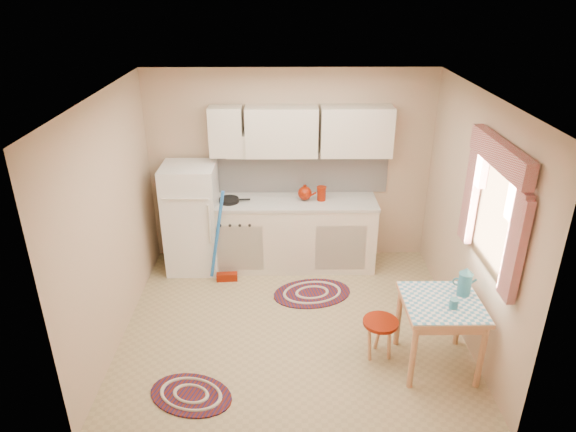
# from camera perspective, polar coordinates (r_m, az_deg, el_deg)

# --- Properties ---
(room_shell) EXTENTS (3.64, 3.60, 2.52)m
(room_shell) POSITION_cam_1_polar(r_m,az_deg,el_deg) (5.21, 2.18, 4.05)
(room_shell) COLOR tan
(room_shell) RESTS_ON ground
(fridge) EXTENTS (0.65, 0.60, 1.40)m
(fridge) POSITION_cam_1_polar(r_m,az_deg,el_deg) (6.58, -10.63, -0.25)
(fridge) COLOR white
(fridge) RESTS_ON ground
(broom) EXTENTS (0.29, 0.14, 1.20)m
(broom) POSITION_cam_1_polar(r_m,az_deg,el_deg) (6.25, -7.04, -2.42)
(broom) COLOR blue
(broom) RESTS_ON ground
(base_cabinets) EXTENTS (2.25, 0.60, 0.88)m
(base_cabinets) POSITION_cam_1_polar(r_m,az_deg,el_deg) (6.64, -0.18, -2.06)
(base_cabinets) COLOR beige
(base_cabinets) RESTS_ON ground
(countertop) EXTENTS (2.27, 0.62, 0.04)m
(countertop) POSITION_cam_1_polar(r_m,az_deg,el_deg) (6.45, -0.18, 1.59)
(countertop) COLOR #BBB9B1
(countertop) RESTS_ON base_cabinets
(frying_pan) EXTENTS (0.26, 0.26, 0.05)m
(frying_pan) POSITION_cam_1_polar(r_m,az_deg,el_deg) (6.42, -6.58, 1.75)
(frying_pan) COLOR black
(frying_pan) RESTS_ON countertop
(red_kettle) EXTENTS (0.24, 0.23, 0.19)m
(red_kettle) POSITION_cam_1_polar(r_m,az_deg,el_deg) (6.41, 1.88, 2.55)
(red_kettle) COLOR maroon
(red_kettle) RESTS_ON countertop
(red_canister) EXTENTS (0.13, 0.13, 0.16)m
(red_canister) POSITION_cam_1_polar(r_m,az_deg,el_deg) (6.42, 3.74, 2.43)
(red_canister) COLOR maroon
(red_canister) RESTS_ON countertop
(table) EXTENTS (0.72, 0.72, 0.72)m
(table) POSITION_cam_1_polar(r_m,az_deg,el_deg) (5.23, 16.31, -12.45)
(table) COLOR tan
(table) RESTS_ON ground
(stool) EXTENTS (0.40, 0.40, 0.42)m
(stool) POSITION_cam_1_polar(r_m,az_deg,el_deg) (5.29, 10.10, -13.24)
(stool) COLOR maroon
(stool) RESTS_ON ground
(coffee_pot) EXTENTS (0.20, 0.19, 0.31)m
(coffee_pot) POSITION_cam_1_polar(r_m,az_deg,el_deg) (5.11, 19.08, -6.82)
(coffee_pot) COLOR teal
(coffee_pot) RESTS_ON table
(mug) EXTENTS (0.10, 0.10, 0.10)m
(mug) POSITION_cam_1_polar(r_m,az_deg,el_deg) (4.94, 17.93, -9.28)
(mug) COLOR teal
(mug) RESTS_ON table
(rug_center) EXTENTS (1.05, 0.81, 0.02)m
(rug_center) POSITION_cam_1_polar(r_m,az_deg,el_deg) (6.24, 2.69, -8.57)
(rug_center) COLOR maroon
(rug_center) RESTS_ON ground
(rug_left) EXTENTS (0.91, 0.75, 0.02)m
(rug_left) POSITION_cam_1_polar(r_m,az_deg,el_deg) (5.01, -10.72, -18.94)
(rug_left) COLOR maroon
(rug_left) RESTS_ON ground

